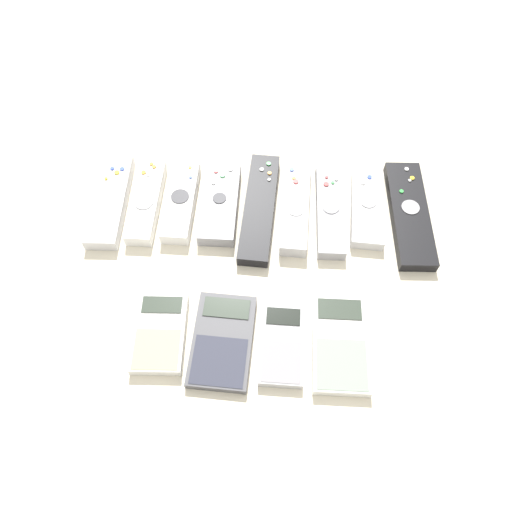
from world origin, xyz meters
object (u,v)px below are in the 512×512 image
Objects in this scene: remote_8 at (409,214)px; calculator_1 at (222,341)px; remote_1 at (147,201)px; remote_2 at (181,201)px; calculator_0 at (160,333)px; calculator_2 at (282,345)px; remote_6 at (330,210)px; remote_5 at (296,205)px; remote_3 at (220,203)px; remote_4 at (260,208)px; calculator_3 at (340,343)px; remote_7 at (367,208)px; remote_0 at (110,200)px.

calculator_1 is (-0.29, -0.24, -0.00)m from remote_8.
remote_1 is 1.03× the size of remote_2.
remote_8 is at bearing 29.21° from calculator_0.
remote_8 is at bearing -0.14° from remote_2.
calculator_2 is (0.18, -0.25, -0.00)m from remote_2.
calculator_2 is at bearing -4.70° from calculator_0.
remote_1 is 0.92× the size of remote_6.
remote_5 reaches higher than calculator_1.
remote_8 reaches higher than calculator_2.
remote_3 is at bearing 0.16° from remote_2.
remote_4 is 0.27m from calculator_0.
remote_3 is 0.19m from remote_6.
calculator_3 is (-0.12, -0.24, -0.00)m from remote_8.
remote_7 reaches higher than calculator_1.
remote_1 is 0.31m from remote_6.
remote_2 is 1.06× the size of remote_7.
remote_2 is (0.12, 0.01, 0.00)m from remote_0.
remote_1 is 0.06m from remote_2.
remote_3 is at bearing 115.33° from calculator_2.
remote_5 reaches higher than remote_4.
remote_8 is (0.39, -0.00, -0.00)m from remote_2.
remote_2 reaches higher than calculator_2.
remote_7 is (0.18, 0.01, -0.00)m from remote_4.
remote_5 is at bearing 1.29° from remote_2.
remote_0 is 0.39m from calculator_2.
calculator_2 reaches higher than calculator_1.
remote_0 reaches higher than remote_7.
remote_2 is 0.07m from remote_3.
remote_0 reaches higher than remote_4.
remote_4 is 0.27m from calculator_3.
remote_5 is at bearing 87.19° from calculator_2.
remote_0 is 0.12m from remote_2.
remote_4 is 1.50× the size of calculator_3.
remote_5 is 0.31m from calculator_0.
remote_5 is 0.25m from calculator_3.
remote_1 is at bearing 124.63° from calculator_1.
calculator_2 is (0.24, -0.24, -0.00)m from remote_1.
remote_0 is 0.37m from remote_6.
remote_1 reaches higher than remote_6.
calculator_1 is at bearing -178.74° from calculator_3.
remote_8 is at bearing 3.33° from remote_4.
remote_6 is at bearing -0.57° from remote_2.
remote_5 is at bearing 1.39° from remote_1.
calculator_3 is at bearing -88.26° from remote_6.
remote_8 is at bearing 50.41° from calculator_2.
remote_2 reaches higher than remote_7.
remote_5 is 0.19m from remote_8.
remote_6 reaches higher than calculator_3.
calculator_3 is at bearing -99.01° from remote_7.
calculator_1 is at bearing -128.62° from remote_7.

